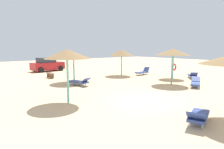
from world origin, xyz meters
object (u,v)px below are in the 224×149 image
object	(u,v)px
lounger_1	(198,116)
lounger_3	(143,72)
parasol_0	(74,55)
parasol_2	(173,52)
parked_car	(47,65)
parasol_5	(67,54)
parasol_3	(122,53)
lounger_4	(196,83)
lounger_0	(79,82)
lounger_2	(192,75)
bench_0	(50,74)
parasol_4	(173,52)

from	to	relation	value
lounger_1	lounger_3	size ratio (longest dim) A/B	1.06
parasol_0	parasol_2	world-z (taller)	parasol_2
parked_car	lounger_3	bearing A→B (deg)	-54.77
parasol_2	parasol_5	size ratio (longest dim) A/B	1.00
parasol_2	parasol_3	xyz separation A→B (m)	(-2.56, 4.65, -0.12)
parasol_2	lounger_3	xyz separation A→B (m)	(-0.33, 3.65, -2.23)
parasol_2	lounger_4	world-z (taller)	parasol_2
parked_car	lounger_4	bearing A→B (deg)	-73.35
lounger_0	lounger_3	size ratio (longest dim) A/B	1.06
lounger_1	parasol_3	bearing A→B (deg)	61.67
parasol_3	parasol_2	bearing A→B (deg)	-61.13
parasol_3	lounger_4	bearing A→B (deg)	-87.44
parasol_0	lounger_1	size ratio (longest dim) A/B	1.39
lounger_0	lounger_4	world-z (taller)	lounger_4
parasol_5	lounger_2	size ratio (longest dim) A/B	1.57
parasol_5	lounger_3	xyz separation A→B (m)	(11.58, 5.37, -2.32)
lounger_4	bench_0	bearing A→B (deg)	121.80
lounger_3	bench_0	distance (m)	9.80
lounger_1	lounger_4	xyz separation A→B (m)	(7.00, 4.04, 0.00)
parasol_5	lounger_4	xyz separation A→B (m)	(9.71, -1.88, -2.33)
parasol_2	lounger_2	size ratio (longest dim) A/B	1.57
parasol_4	lounger_0	size ratio (longest dim) A/B	1.44
parasol_4	lounger_1	world-z (taller)	parasol_4
parasol_0	bench_0	xyz separation A→B (m)	(-0.66, 3.77, -2.01)
parasol_5	parasol_4	bearing A→B (deg)	-0.67
parasol_2	lounger_4	bearing A→B (deg)	-121.33
parasol_0	lounger_2	distance (m)	11.54
lounger_0	lounger_4	xyz separation A→B (m)	(6.75, -5.98, 0.00)
lounger_1	lounger_4	size ratio (longest dim) A/B	1.01
parked_car	lounger_2	bearing A→B (deg)	-58.95
parasol_5	lounger_2	distance (m)	13.67
parasol_3	parasol_4	size ratio (longest dim) A/B	0.96
lounger_1	parked_car	world-z (taller)	parked_car
lounger_0	parasol_5	bearing A→B (deg)	-125.83
parasol_0	parasol_3	size ratio (longest dim) A/B	1.00
parasol_4	lounger_4	size ratio (longest dim) A/B	1.46
lounger_0	lounger_2	distance (m)	11.08
parasol_4	bench_0	world-z (taller)	parasol_4
parasol_0	parasol_5	size ratio (longest dim) A/B	0.96
parasol_3	lounger_3	distance (m)	3.23
parasol_0	parked_car	distance (m)	9.79
lounger_0	parked_car	distance (m)	11.30
parasol_2	lounger_4	xyz separation A→B (m)	(-2.19, -3.60, -2.24)
lounger_1	bench_0	size ratio (longest dim) A/B	1.31
parasol_5	lounger_4	world-z (taller)	parasol_5
lounger_0	bench_0	xyz separation A→B (m)	(-0.29, 5.36, 0.03)
bench_0	lounger_3	bearing A→B (deg)	-24.72
parked_car	lounger_1	bearing A→B (deg)	-95.03
parasol_0	parked_car	world-z (taller)	parasol_0
lounger_4	bench_0	world-z (taller)	lounger_4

